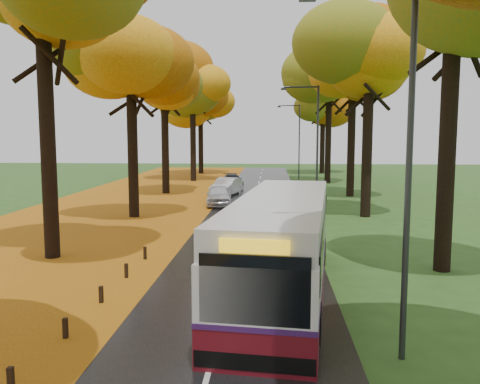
# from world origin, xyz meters

# --- Properties ---
(road) EXTENTS (6.50, 90.00, 0.04)m
(road) POSITION_xyz_m (0.00, 25.00, 0.02)
(road) COLOR black
(road) RESTS_ON ground
(centre_line) EXTENTS (0.12, 90.00, 0.01)m
(centre_line) POSITION_xyz_m (0.00, 25.00, 0.04)
(centre_line) COLOR silver
(centre_line) RESTS_ON road
(leaf_verge) EXTENTS (12.00, 90.00, 0.02)m
(leaf_verge) POSITION_xyz_m (-9.00, 25.00, 0.01)
(leaf_verge) COLOR #7E380B
(leaf_verge) RESTS_ON ground
(leaf_drift) EXTENTS (0.90, 90.00, 0.01)m
(leaf_drift) POSITION_xyz_m (-3.05, 25.00, 0.04)
(leaf_drift) COLOR #B47812
(leaf_drift) RESTS_ON road
(trees_left) EXTENTS (9.20, 74.00, 13.88)m
(trees_left) POSITION_xyz_m (-7.18, 27.06, 9.53)
(trees_left) COLOR black
(trees_left) RESTS_ON ground
(trees_right) EXTENTS (9.30, 74.20, 13.96)m
(trees_right) POSITION_xyz_m (7.19, 26.91, 9.69)
(trees_right) COLOR black
(trees_right) RESTS_ON ground
(streetlamp_near) EXTENTS (2.45, 0.18, 8.00)m
(streetlamp_near) POSITION_xyz_m (3.95, 8.00, 4.71)
(streetlamp_near) COLOR #333538
(streetlamp_near) RESTS_ON ground
(streetlamp_mid) EXTENTS (2.45, 0.18, 8.00)m
(streetlamp_mid) POSITION_xyz_m (3.95, 30.00, 4.71)
(streetlamp_mid) COLOR #333538
(streetlamp_mid) RESTS_ON ground
(streetlamp_far) EXTENTS (2.45, 0.18, 8.00)m
(streetlamp_far) POSITION_xyz_m (3.95, 52.00, 4.71)
(streetlamp_far) COLOR #333538
(streetlamp_far) RESTS_ON ground
(bus) EXTENTS (3.91, 11.60, 2.99)m
(bus) POSITION_xyz_m (1.61, 12.49, 1.61)
(bus) COLOR #590E16
(bus) RESTS_ON road
(car_white) EXTENTS (2.07, 4.25, 1.40)m
(car_white) POSITION_xyz_m (-2.35, 31.46, 0.74)
(car_white) COLOR silver
(car_white) RESTS_ON road
(car_silver) EXTENTS (2.44, 4.45, 1.39)m
(car_silver) POSITION_xyz_m (-2.32, 37.08, 0.73)
(car_silver) COLOR #B0B4B9
(car_silver) RESTS_ON road
(car_dark) EXTENTS (2.44, 4.20, 1.14)m
(car_dark) POSITION_xyz_m (-2.35, 43.72, 0.61)
(car_dark) COLOR black
(car_dark) RESTS_ON road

